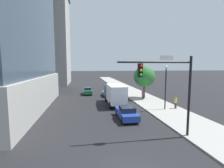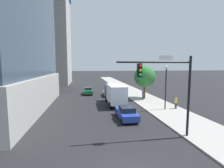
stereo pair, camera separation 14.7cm
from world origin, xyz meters
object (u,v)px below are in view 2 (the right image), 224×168
street_tree (145,77)px  car_green (88,91)px  box_truck (115,93)px  car_gray (108,93)px  construction_building (45,31)px  traffic_light_pole (168,81)px  pedestrian_purple_shirt (143,94)px  street_lamp (166,81)px  pedestrian_yellow_shirt (176,103)px  car_blue (126,113)px

street_tree → car_green: (-10.09, 6.76, -3.35)m
box_truck → car_gray: bearing=90.0°
car_green → box_truck: size_ratio=0.59×
construction_building → traffic_light_pole: construction_building is taller
construction_building → pedestrian_purple_shirt: (23.06, -31.00, -16.76)m
street_lamp → box_truck: bearing=144.8°
street_tree → car_gray: bearing=147.8°
traffic_light_pole → pedestrian_yellow_shirt: 10.96m
traffic_light_pole → street_lamp: traffic_light_pole is taller
car_green → pedestrian_yellow_shirt: (11.75, -14.64, 0.21)m
car_gray → box_truck: 7.64m
car_gray → pedestrian_purple_shirt: (5.77, -4.15, 0.31)m
car_green → pedestrian_purple_shirt: size_ratio=2.70×
construction_building → box_truck: size_ratio=5.50×
car_green → box_truck: bearing=-69.3°
construction_building → street_lamp: size_ratio=6.68×
pedestrian_purple_shirt → street_lamp: bearing=-87.3°
construction_building → car_gray: (17.28, -26.85, -17.07)m
construction_building → pedestrian_purple_shirt: 42.11m
traffic_light_pole → car_gray: size_ratio=1.49×
car_blue → car_green: size_ratio=1.06×
pedestrian_purple_shirt → street_tree: bearing=36.9°
street_lamp → construction_building: bearing=121.2°
pedestrian_purple_shirt → traffic_light_pole: bearing=-103.2°
pedestrian_yellow_shirt → pedestrian_purple_shirt: bearing=104.9°
car_gray → car_green: size_ratio=1.05×
street_lamp → car_blue: (-6.14, -2.83, -3.30)m
car_green → pedestrian_yellow_shirt: pedestrian_yellow_shirt is taller
street_tree → car_gray: (-6.14, 3.87, -3.46)m
street_tree → car_blue: street_tree is taller
car_gray → box_truck: box_truck is taller
construction_building → car_gray: size_ratio=8.85×
construction_building → pedestrian_purple_shirt: size_ratio=25.10×
construction_building → traffic_light_pole: 52.48m
street_tree → pedestrian_purple_shirt: bearing=-143.1°
car_gray → box_truck: (-0.00, -7.55, 1.17)m
car_green → pedestrian_purple_shirt: 12.01m
street_lamp → car_green: (-10.09, 14.77, -3.29)m
car_blue → street_lamp: bearing=24.7°
box_truck → traffic_light_pole: bearing=-81.1°
street_tree → car_green: street_tree is taller
street_tree → box_truck: bearing=-149.0°
car_blue → box_truck: (-0.00, 7.15, 1.07)m
traffic_light_pole → pedestrian_purple_shirt: size_ratio=4.22×
traffic_light_pole → pedestrian_yellow_shirt: size_ratio=4.19×
street_lamp → car_gray: street_lamp is taller
pedestrian_yellow_shirt → street_tree: bearing=101.9°
box_truck → car_blue: bearing=-90.0°
street_lamp → car_blue: street_lamp is taller
car_blue → pedestrian_yellow_shirt: 8.34m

